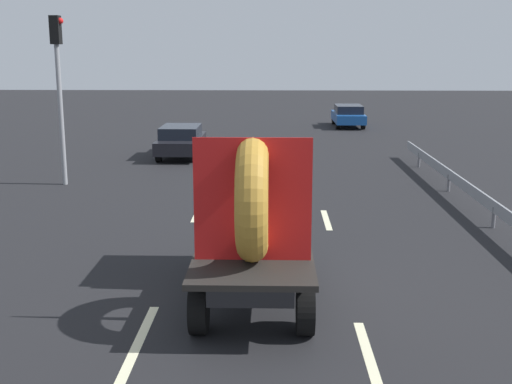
% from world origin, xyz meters
% --- Properties ---
extents(ground_plane, '(120.00, 120.00, 0.00)m').
position_xyz_m(ground_plane, '(0.00, 0.00, 0.00)').
color(ground_plane, black).
extents(flatbed_truck, '(2.02, 4.67, 3.12)m').
position_xyz_m(flatbed_truck, '(-0.19, 0.21, 1.58)').
color(flatbed_truck, black).
rests_on(flatbed_truck, ground_plane).
extents(distant_sedan, '(1.72, 4.02, 1.31)m').
position_xyz_m(distant_sedan, '(-3.72, 15.61, 0.70)').
color(distant_sedan, black).
rests_on(distant_sedan, ground_plane).
extents(traffic_light, '(0.42, 0.36, 5.51)m').
position_xyz_m(traffic_light, '(-6.84, 9.80, 3.61)').
color(traffic_light, gray).
rests_on(traffic_light, ground_plane).
extents(guardrail, '(0.10, 17.51, 0.71)m').
position_xyz_m(guardrail, '(5.77, 6.83, 0.53)').
color(guardrail, gray).
rests_on(guardrail, ground_plane).
extents(lane_dash_left_near, '(0.16, 2.86, 0.01)m').
position_xyz_m(lane_dash_left_near, '(-1.95, -2.23, 0.00)').
color(lane_dash_left_near, beige).
rests_on(lane_dash_left_near, ground_plane).
extents(lane_dash_left_far, '(0.16, 2.05, 0.01)m').
position_xyz_m(lane_dash_left_far, '(-1.95, 6.00, 0.00)').
color(lane_dash_left_far, beige).
rests_on(lane_dash_left_far, ground_plane).
extents(lane_dash_right_near, '(0.16, 2.06, 0.01)m').
position_xyz_m(lane_dash_right_near, '(1.57, -2.43, 0.00)').
color(lane_dash_right_near, beige).
rests_on(lane_dash_right_near, ground_plane).
extents(lane_dash_right_far, '(0.16, 2.08, 0.01)m').
position_xyz_m(lane_dash_right_far, '(1.57, 5.33, 0.00)').
color(lane_dash_right_far, beige).
rests_on(lane_dash_right_far, ground_plane).
extents(oncoming_car, '(1.65, 3.86, 1.26)m').
position_xyz_m(oncoming_car, '(4.52, 26.62, 0.68)').
color(oncoming_car, black).
rests_on(oncoming_car, ground_plane).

